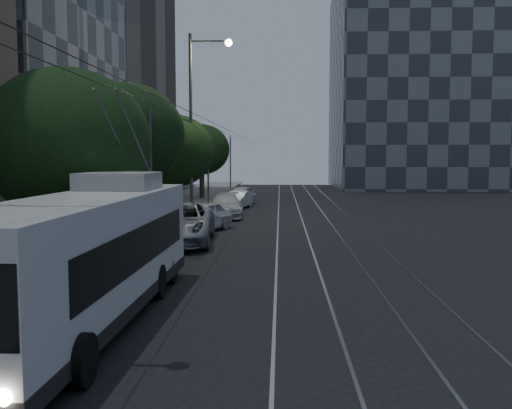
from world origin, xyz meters
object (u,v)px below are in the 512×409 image
object	(u,v)px
car_white_c	(238,200)
streetlamp_far	(198,109)
car_white_a	(200,216)
car_white_d	(241,195)
streetlamp_near	(1,62)
trolleybus	(88,255)
pickup_silver	(178,223)
car_white_b	(225,206)

from	to	relation	value
car_white_c	streetlamp_far	bearing A→B (deg)	-96.99
car_white_a	car_white_d	xyz separation A→B (m)	(0.99, 15.50, -0.02)
car_white_d	streetlamp_near	distance (m)	34.16
streetlamp_near	streetlamp_far	xyz separation A→B (m)	(0.04, 25.08, 1.12)
streetlamp_far	car_white_c	bearing A→B (deg)	71.01
trolleybus	pickup_silver	distance (m)	11.95
pickup_silver	car_white_b	size ratio (longest dim) A/B	1.29
car_white_b	car_white_d	world-z (taller)	car_white_d
pickup_silver	car_white_c	bearing A→B (deg)	81.12
trolleybus	car_white_b	xyz separation A→B (m)	(1.01, 22.56, -0.84)
car_white_c	car_white_d	xyz separation A→B (m)	(0.00, 2.65, 0.12)
pickup_silver	trolleybus	bearing A→B (deg)	-93.62
pickup_silver	car_white_d	xyz separation A→B (m)	(1.44, 19.48, -0.17)
car_white_b	car_white_c	distance (m)	6.21
streetlamp_far	pickup_silver	bearing A→B (deg)	-86.67
car_white_d	streetlamp_far	distance (m)	10.75
car_white_a	car_white_d	bearing A→B (deg)	107.54
car_white_a	car_white_c	bearing A→B (deg)	106.79
trolleybus	streetlamp_near	xyz separation A→B (m)	(-0.75, -2.33, 4.07)
pickup_silver	streetlamp_far	world-z (taller)	streetlamp_far
pickup_silver	streetlamp_far	size ratio (longest dim) A/B	0.58
pickup_silver	streetlamp_near	xyz separation A→B (m)	(-0.67, -14.26, 4.74)
car_white_b	car_white_c	world-z (taller)	car_white_b
car_white_a	streetlamp_far	distance (m)	9.16
streetlamp_far	trolleybus	bearing A→B (deg)	-88.22
pickup_silver	car_white_d	bearing A→B (deg)	81.79
trolleybus	streetlamp_near	bearing A→B (deg)	-106.49
pickup_silver	car_white_d	size ratio (longest dim) A/B	1.50
trolleybus	streetlamp_near	distance (m)	4.75
car_white_c	streetlamp_far	world-z (taller)	streetlamp_far
trolleybus	streetlamp_far	size ratio (longest dim) A/B	1.02
car_white_b	streetlamp_near	xyz separation A→B (m)	(-1.75, -24.89, 4.91)
pickup_silver	streetlamp_far	bearing A→B (deg)	89.34
trolleybus	car_white_c	world-z (taller)	trolleybus
trolleybus	streetlamp_near	world-z (taller)	streetlamp_near
car_white_d	streetlamp_near	bearing A→B (deg)	-83.77
car_white_b	car_white_a	bearing A→B (deg)	-100.31
trolleybus	car_white_a	bearing A→B (deg)	89.93
car_white_a	car_white_b	bearing A→B (deg)	105.77
car_white_a	car_white_b	world-z (taller)	car_white_a
car_white_b	trolleybus	bearing A→B (deg)	-97.45
car_white_c	streetlamp_far	xyz separation A→B (m)	(-2.07, -6.01, 6.14)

